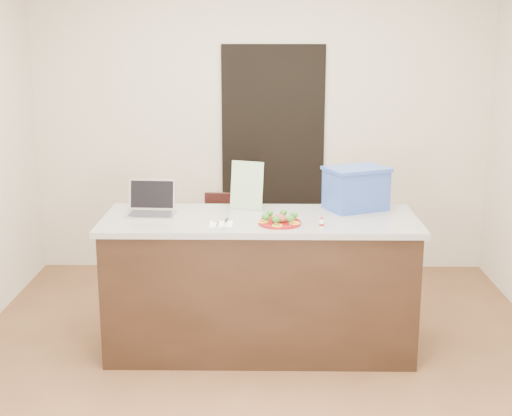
{
  "coord_description": "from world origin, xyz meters",
  "views": [
    {
      "loc": [
        0.04,
        -4.25,
        2.1
      ],
      "look_at": [
        -0.03,
        0.2,
        1.0
      ],
      "focal_mm": 50.0,
      "sensor_mm": 36.0,
      "label": 1
    }
  ],
  "objects_px": {
    "blue_box": "(356,188)",
    "plate": "(280,222)",
    "laptop": "(151,205)",
    "chair": "(231,246)",
    "island": "(260,284)",
    "napkin": "(221,224)",
    "yogurt_bottle": "(322,224)"
  },
  "relations": [
    {
      "from": "laptop",
      "to": "napkin",
      "type": "bearing_deg",
      "value": -25.73
    },
    {
      "from": "island",
      "to": "laptop",
      "type": "distance_m",
      "value": 0.9
    },
    {
      "from": "island",
      "to": "laptop",
      "type": "bearing_deg",
      "value": 172.8
    },
    {
      "from": "blue_box",
      "to": "chair",
      "type": "distance_m",
      "value": 1.13
    },
    {
      "from": "laptop",
      "to": "blue_box",
      "type": "xyz_separation_m",
      "value": [
        1.38,
        0.14,
        0.09
      ]
    },
    {
      "from": "yogurt_bottle",
      "to": "chair",
      "type": "xyz_separation_m",
      "value": [
        -0.61,
        0.92,
        -0.43
      ]
    },
    {
      "from": "yogurt_bottle",
      "to": "chair",
      "type": "distance_m",
      "value": 1.19
    },
    {
      "from": "chair",
      "to": "plate",
      "type": "bearing_deg",
      "value": -60.85
    },
    {
      "from": "laptop",
      "to": "plate",
      "type": "bearing_deg",
      "value": -13.27
    },
    {
      "from": "island",
      "to": "yogurt_bottle",
      "type": "bearing_deg",
      "value": -32.68
    },
    {
      "from": "plate",
      "to": "blue_box",
      "type": "relative_size",
      "value": 0.56
    },
    {
      "from": "laptop",
      "to": "blue_box",
      "type": "bearing_deg",
      "value": 9.25
    },
    {
      "from": "island",
      "to": "napkin",
      "type": "relative_size",
      "value": 14.39
    },
    {
      "from": "plate",
      "to": "blue_box",
      "type": "xyz_separation_m",
      "value": [
        0.53,
        0.4,
        0.14
      ]
    },
    {
      "from": "plate",
      "to": "blue_box",
      "type": "height_order",
      "value": "blue_box"
    },
    {
      "from": "island",
      "to": "yogurt_bottle",
      "type": "height_order",
      "value": "yogurt_bottle"
    },
    {
      "from": "napkin",
      "to": "yogurt_bottle",
      "type": "bearing_deg",
      "value": -6.34
    },
    {
      "from": "blue_box",
      "to": "laptop",
      "type": "bearing_deg",
      "value": 161.29
    },
    {
      "from": "island",
      "to": "chair",
      "type": "height_order",
      "value": "island"
    },
    {
      "from": "island",
      "to": "chair",
      "type": "distance_m",
      "value": 0.72
    },
    {
      "from": "napkin",
      "to": "yogurt_bottle",
      "type": "height_order",
      "value": "yogurt_bottle"
    },
    {
      "from": "napkin",
      "to": "yogurt_bottle",
      "type": "xyz_separation_m",
      "value": [
        0.63,
        -0.07,
        0.02
      ]
    },
    {
      "from": "laptop",
      "to": "chair",
      "type": "height_order",
      "value": "laptop"
    },
    {
      "from": "island",
      "to": "blue_box",
      "type": "distance_m",
      "value": 0.92
    },
    {
      "from": "island",
      "to": "blue_box",
      "type": "relative_size",
      "value": 4.25
    },
    {
      "from": "laptop",
      "to": "blue_box",
      "type": "relative_size",
      "value": 0.68
    },
    {
      "from": "island",
      "to": "napkin",
      "type": "distance_m",
      "value": 0.55
    },
    {
      "from": "plate",
      "to": "napkin",
      "type": "distance_m",
      "value": 0.37
    },
    {
      "from": "yogurt_bottle",
      "to": "laptop",
      "type": "bearing_deg",
      "value": 163.06
    },
    {
      "from": "plate",
      "to": "island",
      "type": "bearing_deg",
      "value": 127.68
    },
    {
      "from": "yogurt_bottle",
      "to": "laptop",
      "type": "height_order",
      "value": "laptop"
    },
    {
      "from": "blue_box",
      "to": "plate",
      "type": "bearing_deg",
      "value": -167.55
    }
  ]
}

